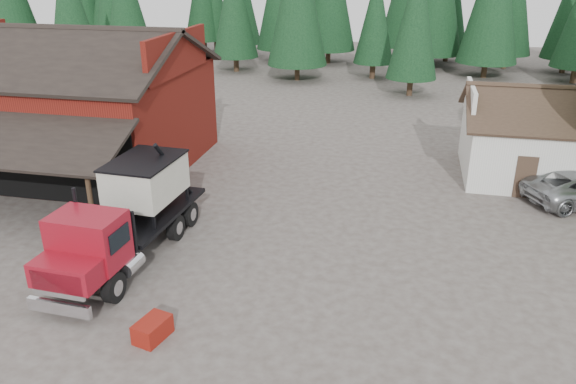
# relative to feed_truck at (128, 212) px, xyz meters

# --- Properties ---
(ground) EXTENTS (120.00, 120.00, 0.00)m
(ground) POSITION_rel_feed_truck_xyz_m (3.49, -1.09, -1.79)
(ground) COLOR #49413A
(ground) RESTS_ON ground
(red_barn) EXTENTS (12.80, 13.63, 7.18)m
(red_barn) POSITION_rel_feed_truck_xyz_m (-7.51, 8.82, 0.90)
(red_barn) COLOR maroon
(red_barn) RESTS_ON ground
(farmhouse) EXTENTS (8.60, 6.42, 4.65)m
(farmhouse) POSITION_rel_feed_truck_xyz_m (16.49, 11.91, -0.12)
(farmhouse) COLOR silver
(farmhouse) RESTS_ON ground
(conifer_backdrop) EXTENTS (76.00, 16.00, 16.00)m
(conifer_backdrop) POSITION_rel_feed_truck_xyz_m (3.49, 40.91, -1.79)
(conifer_backdrop) COLOR black
(conifer_backdrop) RESTS_ON ground
(near_pine_a) EXTENTS (4.40, 4.40, 11.40)m
(near_pine_a) POSITION_rel_feed_truck_xyz_m (-18.51, 26.91, 4.60)
(near_pine_a) COLOR #382619
(near_pine_a) RESTS_ON ground
(near_pine_b) EXTENTS (3.96, 3.96, 10.40)m
(near_pine_b) POSITION_rel_feed_truck_xyz_m (9.49, 28.91, 4.10)
(near_pine_b) COLOR #382619
(near_pine_b) RESTS_ON ground
(feed_truck) EXTENTS (2.71, 8.58, 3.82)m
(feed_truck) POSITION_rel_feed_truck_xyz_m (0.00, 0.00, 0.00)
(feed_truck) COLOR black
(feed_truck) RESTS_ON ground
(equip_box) EXTENTS (0.95, 1.24, 0.60)m
(equip_box) POSITION_rel_feed_truck_xyz_m (2.83, -4.36, -1.49)
(equip_box) COLOR maroon
(equip_box) RESTS_ON ground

